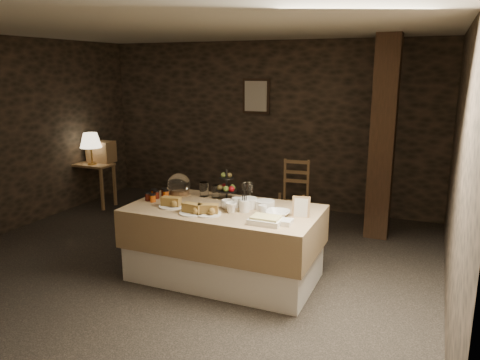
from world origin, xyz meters
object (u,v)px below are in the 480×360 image
at_px(timber_column, 383,139).
at_px(fruit_stand, 227,187).
at_px(buffet_table, 224,238).
at_px(wine_rack, 101,152).
at_px(console_table, 93,172).
at_px(table_lamp, 91,141).
at_px(chair, 295,193).

distance_m(timber_column, fruit_stand, 2.22).
bearing_deg(timber_column, fruit_stand, -131.36).
height_order(buffet_table, wine_rack, wine_rack).
relative_size(console_table, timber_column, 0.27).
height_order(timber_column, fruit_stand, timber_column).
height_order(table_lamp, fruit_stand, table_lamp).
xyz_separation_m(wine_rack, fruit_stand, (2.91, -1.47, 0.04)).
distance_m(table_lamp, wine_rack, 0.31).
xyz_separation_m(wine_rack, timber_column, (4.35, 0.17, 0.43)).
relative_size(console_table, chair, 1.03).
xyz_separation_m(chair, fruit_stand, (-0.22, -1.94, 0.52)).
relative_size(table_lamp, wine_rack, 1.20).
bearing_deg(console_table, wine_rack, 74.48).
bearing_deg(timber_column, table_lamp, -174.76).
height_order(console_table, fruit_stand, fruit_stand).
xyz_separation_m(table_lamp, timber_column, (4.35, 0.40, 0.22)).
bearing_deg(chair, fruit_stand, -101.78).
height_order(wine_rack, chair, wine_rack).
bearing_deg(console_table, chair, 11.53).
relative_size(buffet_table, wine_rack, 4.69).
xyz_separation_m(console_table, timber_column, (4.40, 0.35, 0.73)).
distance_m(console_table, table_lamp, 0.51).
distance_m(wine_rack, fruit_stand, 3.26).
bearing_deg(buffet_table, timber_column, 56.15).
height_order(buffet_table, timber_column, timber_column).
xyz_separation_m(table_lamp, chair, (3.13, 0.70, -0.69)).
bearing_deg(timber_column, chair, 166.22).
relative_size(buffet_table, table_lamp, 3.92).
bearing_deg(buffet_table, fruit_stand, 109.60).
height_order(console_table, chair, chair).
relative_size(table_lamp, fruit_stand, 1.55).
distance_m(console_table, fruit_stand, 3.25).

